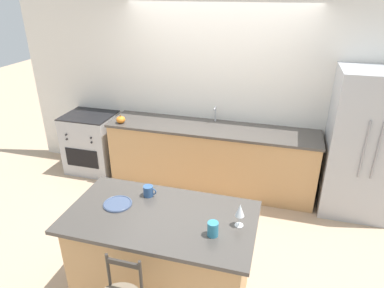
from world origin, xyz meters
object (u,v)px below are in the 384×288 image
oven_range (92,142)px  coffee_mug (149,191)px  refrigerator (363,145)px  tumbler_cup (213,229)px  wine_glass (240,211)px  dinner_plate (118,204)px  pumpkin_decoration (121,120)px

oven_range → coffee_mug: (1.71, -1.79, 0.52)m
refrigerator → tumbler_cup: 2.56m
oven_range → coffee_mug: coffee_mug is taller
wine_glass → tumbler_cup: wine_glass is taller
dinner_plate → tumbler_cup: 0.91m
refrigerator → tumbler_cup: refrigerator is taller
oven_range → wine_glass: size_ratio=4.51×
dinner_plate → wine_glass: wine_glass is taller
dinner_plate → coffee_mug: coffee_mug is taller
dinner_plate → refrigerator: bearing=40.4°
tumbler_cup → wine_glass: bearing=44.4°
oven_range → dinner_plate: 2.54m
refrigerator → dinner_plate: (-2.31, -1.96, 0.02)m
coffee_mug → wine_glass: bearing=-13.1°
refrigerator → oven_range: (-3.80, 0.04, -0.46)m
tumbler_cup → pumpkin_decoration: size_ratio=0.95×
oven_range → tumbler_cup: size_ratio=7.64×
refrigerator → dinner_plate: 3.03m
wine_glass → tumbler_cup: bearing=-135.6°
wine_glass → pumpkin_decoration: size_ratio=1.61×
coffee_mug → dinner_plate: bearing=-135.9°
refrigerator → dinner_plate: size_ratio=7.26×
coffee_mug → pumpkin_decoration: pumpkin_decoration is taller
refrigerator → coffee_mug: refrigerator is taller
pumpkin_decoration → oven_range: bearing=162.6°
dinner_plate → wine_glass: 1.08m
wine_glass → pumpkin_decoration: wine_glass is taller
refrigerator → oven_range: 3.83m
coffee_mug → pumpkin_decoration: bearing=123.9°
refrigerator → coffee_mug: (-2.09, -1.76, 0.06)m
oven_range → wine_glass: (2.57, -2.00, 0.62)m
refrigerator → dinner_plate: bearing=-139.6°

